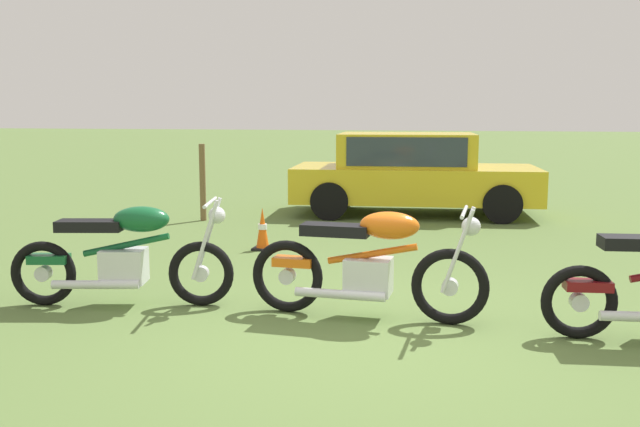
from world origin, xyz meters
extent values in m
plane|color=#567038|center=(0.00, 0.00, 0.00)|extent=(120.00, 120.00, 0.00)
torus|color=black|center=(-1.60, 0.44, 0.31)|extent=(0.62, 0.21, 0.61)
torus|color=black|center=(-3.05, 0.15, 0.31)|extent=(0.62, 0.21, 0.61)
cylinder|color=silver|center=(-1.60, 0.44, 0.31)|extent=(0.16, 0.13, 0.14)
cylinder|color=silver|center=(-3.05, 0.15, 0.31)|extent=(0.16, 0.13, 0.14)
cylinder|color=silver|center=(-1.56, 0.54, 0.64)|extent=(0.27, 0.09, 0.75)
cylinder|color=silver|center=(-1.52, 0.37, 0.64)|extent=(0.27, 0.09, 0.75)
cube|color=silver|center=(-2.31, 0.30, 0.38)|extent=(0.45, 0.37, 0.32)
cylinder|color=#14592D|center=(-2.28, 0.31, 0.58)|extent=(0.81, 0.22, 0.23)
ellipsoid|color=#14592D|center=(-2.13, 0.34, 0.82)|extent=(0.56, 0.36, 0.24)
cube|color=black|center=(-2.60, 0.24, 0.76)|extent=(0.64, 0.35, 0.10)
cube|color=#14592D|center=(-2.99, 0.16, 0.45)|extent=(0.39, 0.25, 0.08)
cylinder|color=silver|center=(-1.50, 0.46, 0.98)|extent=(0.16, 0.63, 0.03)
sphere|color=silver|center=(-1.44, 0.47, 0.86)|extent=(0.19, 0.19, 0.16)
cylinder|color=silver|center=(-2.49, 0.10, 0.24)|extent=(0.80, 0.24, 0.08)
torus|color=black|center=(0.70, 0.32, 0.33)|extent=(0.67, 0.13, 0.66)
torus|color=black|center=(-0.76, 0.41, 0.33)|extent=(0.67, 0.13, 0.66)
cylinder|color=silver|center=(0.70, 0.32, 0.33)|extent=(0.15, 0.11, 0.14)
cylinder|color=silver|center=(-0.76, 0.41, 0.33)|extent=(0.15, 0.11, 0.14)
cylinder|color=silver|center=(0.76, 0.41, 0.66)|extent=(0.27, 0.05, 0.72)
cylinder|color=silver|center=(0.75, 0.23, 0.66)|extent=(0.27, 0.05, 0.72)
cube|color=silver|center=(-0.01, 0.36, 0.38)|extent=(0.42, 0.32, 0.32)
cylinder|color=orange|center=(0.02, 0.36, 0.58)|extent=(0.80, 0.11, 0.23)
ellipsoid|color=orange|center=(0.17, 0.35, 0.84)|extent=(0.53, 0.29, 0.24)
cube|color=black|center=(-0.31, 0.38, 0.78)|extent=(0.61, 0.27, 0.10)
cube|color=orange|center=(-0.70, 0.40, 0.47)|extent=(0.37, 0.20, 0.08)
cylinder|color=silver|center=(0.80, 0.32, 0.98)|extent=(0.07, 0.64, 0.03)
sphere|color=silver|center=(0.86, 0.31, 0.86)|extent=(0.17, 0.17, 0.16)
cylinder|color=silver|center=(-0.24, 0.22, 0.24)|extent=(0.80, 0.13, 0.08)
torus|color=black|center=(1.72, 0.16, 0.30)|extent=(0.61, 0.15, 0.60)
cylinder|color=silver|center=(1.72, 0.16, 0.30)|extent=(0.15, 0.11, 0.14)
cube|color=black|center=(2.16, 0.20, 0.79)|extent=(0.62, 0.30, 0.10)
cube|color=maroon|center=(1.78, 0.16, 0.44)|extent=(0.38, 0.21, 0.08)
cube|color=gold|center=(-0.05, 6.72, 0.55)|extent=(4.35, 2.12, 0.60)
cube|color=gold|center=(-0.20, 6.71, 1.13)|extent=(2.44, 1.80, 0.60)
cube|color=#2D3842|center=(-0.20, 6.71, 1.15)|extent=(2.09, 1.81, 0.48)
cylinder|color=black|center=(1.30, 7.67, 0.32)|extent=(0.65, 0.27, 0.64)
cylinder|color=black|center=(1.42, 5.98, 0.32)|extent=(0.65, 0.27, 0.64)
cylinder|color=black|center=(-1.52, 7.46, 0.32)|extent=(0.65, 0.27, 0.64)
cylinder|color=black|center=(-1.40, 5.77, 0.32)|extent=(0.65, 0.27, 0.64)
cylinder|color=brown|center=(-3.45, 5.28, 0.64)|extent=(0.10, 0.10, 1.28)
cone|color=#EA590F|center=(-1.79, 3.11, 0.28)|extent=(0.18, 0.18, 0.56)
cube|color=black|center=(-1.79, 3.11, 0.01)|extent=(0.25, 0.25, 0.03)
cylinder|color=white|center=(-1.79, 3.11, 0.31)|extent=(0.12, 0.12, 0.07)
camera|label=1|loc=(0.77, -5.52, 1.82)|focal=38.82mm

